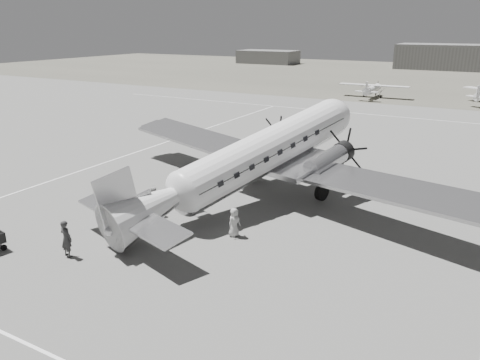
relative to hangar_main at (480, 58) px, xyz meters
The scene contains 12 objects.
ground 120.15m from the hangar_main, 92.39° to the right, with size 260.00×260.00×0.00m, color slate.
taxi_line_left 112.43m from the hangar_main, 101.81° to the right, with size 0.15×60.00×0.01m, color white.
taxi_line_horizon 80.22m from the hangar_main, 93.58° to the right, with size 90.00×0.15×0.01m, color white.
grass_infield 25.71m from the hangar_main, 101.31° to the right, with size 260.00×90.00×0.01m, color #5B584D.
hangar_main is the anchor object (origin of this frame).
shed_secondary 60.22m from the hangar_main, behind, with size 18.00×10.00×4.00m, color #606060.
dc3_airliner 117.12m from the hangar_main, 93.51° to the right, with size 31.57×21.91×6.01m, color #A6A6A8, non-canonical shape.
light_plane_left 65.56m from the hangar_main, 100.88° to the right, with size 11.47×9.30×2.38m, color white, non-canonical shape.
baggage_cart_near 123.80m from the hangar_main, 95.62° to the right, with size 1.62×1.14×0.91m, color #606060, non-canonical shape.
ground_crew 128.88m from the hangar_main, 95.39° to the right, with size 0.72×0.47×1.97m, color #2A2A2A.
ramp_agent 122.30m from the hangar_main, 95.47° to the right, with size 0.91×0.71×1.87m, color #B3B3B1.
passenger 122.21m from the hangar_main, 92.72° to the right, with size 0.81×0.53×1.66m, color #A8A8A6.
Camera 1 is at (11.12, -22.94, 11.26)m, focal length 35.00 mm.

